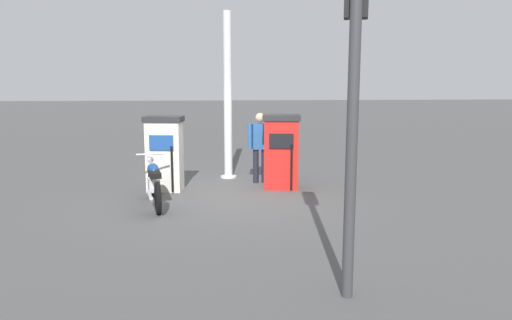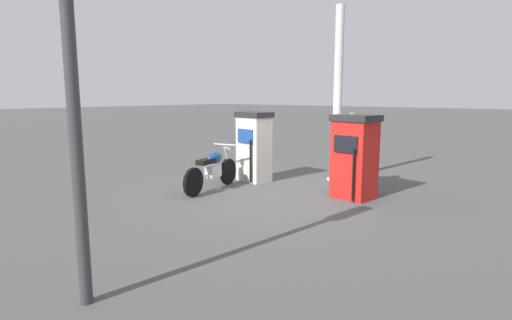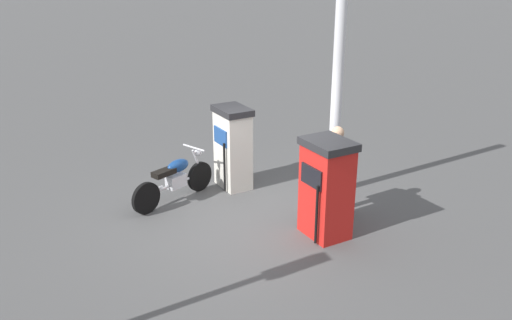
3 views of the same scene
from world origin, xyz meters
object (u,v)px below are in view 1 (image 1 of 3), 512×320
fuel_pump_far (281,151)px  canopy_support_pole (228,99)px  fuel_pump_near (165,153)px  roadside_traffic_light (354,62)px  attendant_person (260,143)px  motorcycle_near_pump (154,182)px

fuel_pump_far → canopy_support_pole: bearing=-139.9°
fuel_pump_near → canopy_support_pole: bearing=132.8°
fuel_pump_near → roadside_traffic_light: (5.38, 2.43, 1.68)m
attendant_person → roadside_traffic_light: 6.21m
attendant_person → canopy_support_pole: canopy_support_pole is taller
attendant_person → canopy_support_pole: (-0.69, -0.71, 0.99)m
fuel_pump_near → canopy_support_pole: canopy_support_pole is taller
fuel_pump_near → canopy_support_pole: 2.23m
motorcycle_near_pump → attendant_person: 2.96m
motorcycle_near_pump → canopy_support_pole: size_ratio=0.47×
motorcycle_near_pump → attendant_person: bearing=129.9°
fuel_pump_near → fuel_pump_far: size_ratio=0.99×
fuel_pump_far → attendant_person: (-0.63, -0.40, 0.11)m
fuel_pump_near → motorcycle_near_pump: (1.25, -0.11, -0.38)m
canopy_support_pole → attendant_person: bearing=45.9°
fuel_pump_near → attendant_person: 2.22m
fuel_pump_near → canopy_support_pole: size_ratio=0.40×
roadside_traffic_light → motorcycle_near_pump: bearing=-148.4°
attendant_person → canopy_support_pole: bearing=-134.1°
fuel_pump_far → roadside_traffic_light: (5.38, -0.10, 1.68)m
motorcycle_near_pump → canopy_support_pole: canopy_support_pole is taller
fuel_pump_far → motorcycle_near_pump: bearing=-64.7°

